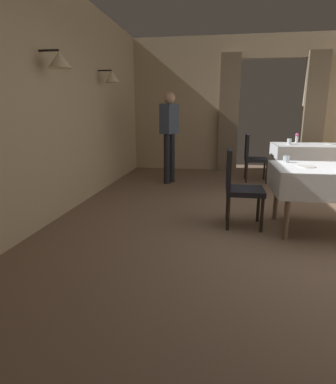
{
  "coord_description": "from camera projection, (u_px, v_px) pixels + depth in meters",
  "views": [
    {
      "loc": [
        -1.07,
        -3.62,
        1.34
      ],
      "look_at": [
        -1.72,
        0.32,
        0.35
      ],
      "focal_mm": 30.18,
      "sensor_mm": 36.0,
      "label": 1
    }
  ],
  "objects": [
    {
      "name": "plate_mid_c",
      "position": [
        306.0,
        167.0,
        3.6
      ],
      "size": [
        0.2,
        0.2,
        0.01
      ],
      "primitive_type": "cylinder",
      "color": "white",
      "rests_on": "dining_table_mid"
    },
    {
      "name": "wall_back",
      "position": [
        271.0,
        104.0,
        7.27
      ],
      "size": [
        6.4,
        0.27,
        3.0
      ],
      "color": "tan",
      "rests_on": "ground"
    },
    {
      "name": "flower_vase_far",
      "position": [
        297.0,
        138.0,
        6.47
      ],
      "size": [
        0.07,
        0.07,
        0.19
      ],
      "color": "silver",
      "rests_on": "dining_table_far"
    },
    {
      "name": "dining_table_mid",
      "position": [
        328.0,
        176.0,
        3.62
      ],
      "size": [
        1.19,
        0.94,
        0.75
      ],
      "color": "#7A604C",
      "rests_on": "ground"
    },
    {
      "name": "plate_far_b",
      "position": [
        331.0,
        144.0,
        6.17
      ],
      "size": [
        0.21,
        0.21,
        0.01
      ],
      "primitive_type": "cylinder",
      "color": "white",
      "rests_on": "dining_table_far"
    },
    {
      "name": "glass_mid_b",
      "position": [
        286.0,
        159.0,
        3.93
      ],
      "size": [
        0.08,
        0.08,
        0.08
      ],
      "primitive_type": "cylinder",
      "color": "silver",
      "rests_on": "dining_table_mid"
    },
    {
      "name": "chair_mid_left",
      "position": [
        238.0,
        184.0,
        3.83
      ],
      "size": [
        0.45,
        0.44,
        0.93
      ],
      "color": "black",
      "rests_on": "ground"
    },
    {
      "name": "person_waiter_by_doorway",
      "position": [
        169.0,
        130.0,
        6.12
      ],
      "size": [
        0.34,
        0.42,
        1.72
      ],
      "color": "black",
      "rests_on": "ground"
    },
    {
      "name": "glass_far_c",
      "position": [
        289.0,
        141.0,
        6.17
      ],
      "size": [
        0.08,
        0.08,
        0.11
      ],
      "primitive_type": "cylinder",
      "color": "silver",
      "rests_on": "dining_table_far"
    },
    {
      "name": "wall_left",
      "position": [
        39.0,
        98.0,
        3.77
      ],
      "size": [
        0.49,
        8.4,
        3.0
      ],
      "color": "tan",
      "rests_on": "ground"
    },
    {
      "name": "chair_far_left",
      "position": [
        252.0,
        156.0,
        6.38
      ],
      "size": [
        0.44,
        0.44,
        0.93
      ],
      "color": "black",
      "rests_on": "ground"
    },
    {
      "name": "ground",
      "position": [
        314.0,
        235.0,
        3.63
      ],
      "size": [
        10.08,
        10.08,
        0.0
      ],
      "primitive_type": "plane",
      "color": "#7A604C"
    },
    {
      "name": "dining_table_far",
      "position": [
        309.0,
        150.0,
        6.15
      ],
      "size": [
        1.31,
        0.99,
        0.75
      ],
      "color": "#7A604C",
      "rests_on": "ground"
    }
  ]
}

